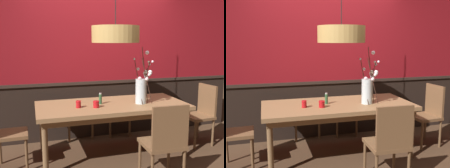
% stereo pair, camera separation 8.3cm
% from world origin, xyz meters
% --- Properties ---
extents(ground_plane, '(24.00, 24.00, 0.00)m').
position_xyz_m(ground_plane, '(0.00, 0.00, 0.00)').
color(ground_plane, '#4C3321').
extents(back_wall, '(5.07, 0.14, 2.84)m').
position_xyz_m(back_wall, '(0.00, 0.84, 1.41)').
color(back_wall, black).
rests_on(back_wall, ground).
extents(dining_table, '(2.10, 0.97, 0.76)m').
position_xyz_m(dining_table, '(0.00, 0.00, 0.68)').
color(dining_table, '#997047').
rests_on(dining_table, ground).
extents(chair_far_side_right, '(0.42, 0.45, 0.92)m').
position_xyz_m(chair_far_side_right, '(0.34, 0.88, 0.51)').
color(chair_far_side_right, brown).
rests_on(chair_far_side_right, ground).
extents(chair_near_side_right, '(0.47, 0.45, 0.95)m').
position_xyz_m(chair_near_side_right, '(0.35, -0.93, 0.53)').
color(chair_near_side_right, brown).
rests_on(chair_near_side_right, ground).
extents(chair_far_side_left, '(0.47, 0.45, 0.95)m').
position_xyz_m(chair_far_side_left, '(-0.35, 0.91, 0.53)').
color(chair_far_side_left, brown).
rests_on(chair_far_side_left, ground).
extents(chair_head_east_end, '(0.43, 0.45, 0.95)m').
position_xyz_m(chair_head_east_end, '(1.48, -0.01, 0.53)').
color(chair_head_east_end, brown).
rests_on(chair_head_east_end, ground).
extents(chair_head_west_end, '(0.40, 0.41, 0.96)m').
position_xyz_m(chair_head_west_end, '(-1.43, -0.03, 0.54)').
color(chair_head_west_end, brown).
rests_on(chair_head_west_end, ground).
extents(vase_with_blossoms, '(0.31, 0.32, 0.80)m').
position_xyz_m(vase_with_blossoms, '(0.41, -0.10, 0.96)').
color(vase_with_blossoms, silver).
rests_on(vase_with_blossoms, dining_table).
extents(candle_holder_nearer_center, '(0.08, 0.08, 0.09)m').
position_xyz_m(candle_holder_nearer_center, '(-0.27, -0.15, 0.80)').
color(candle_holder_nearer_center, red).
rests_on(candle_holder_nearer_center, dining_table).
extents(candle_holder_nearer_edge, '(0.07, 0.07, 0.10)m').
position_xyz_m(candle_holder_nearer_edge, '(-0.49, -0.09, 0.81)').
color(candle_holder_nearer_edge, red).
rests_on(candle_holder_nearer_edge, dining_table).
extents(condiment_bottle, '(0.04, 0.04, 0.16)m').
position_xyz_m(condiment_bottle, '(-0.16, 0.04, 0.83)').
color(condiment_bottle, '#2D5633').
rests_on(condiment_bottle, dining_table).
extents(pendant_lamp, '(0.63, 0.63, 1.22)m').
position_xyz_m(pendant_lamp, '(0.02, -0.10, 1.73)').
color(pendant_lamp, tan).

